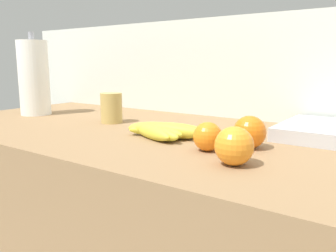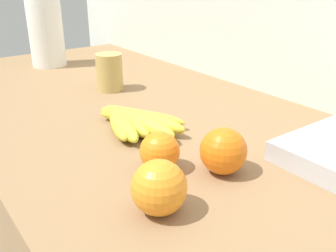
# 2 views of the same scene
# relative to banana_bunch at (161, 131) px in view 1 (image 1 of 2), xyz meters

# --- Properties ---
(wall_back) EXTENTS (2.22, 0.06, 1.30)m
(wall_back) POSITION_rel_banana_bunch_xyz_m (0.05, 0.44, -0.31)
(wall_back) COLOR silver
(wall_back) RESTS_ON ground
(banana_bunch) EXTENTS (0.22, 0.17, 0.04)m
(banana_bunch) POSITION_rel_banana_bunch_xyz_m (0.00, 0.00, 0.00)
(banana_bunch) COLOR gold
(banana_bunch) RESTS_ON counter
(orange_right) EXTENTS (0.07, 0.07, 0.07)m
(orange_right) POSITION_rel_banana_bunch_xyz_m (0.17, -0.05, 0.01)
(orange_right) COLOR orange
(orange_right) RESTS_ON counter
(orange_back_right) EXTENTS (0.08, 0.08, 0.08)m
(orange_back_right) POSITION_rel_banana_bunch_xyz_m (0.26, -0.12, 0.02)
(orange_back_right) COLOR orange
(orange_back_right) RESTS_ON counter
(orange_front) EXTENTS (0.08, 0.08, 0.08)m
(orange_front) POSITION_rel_banana_bunch_xyz_m (0.24, 0.03, 0.02)
(orange_front) COLOR orange
(orange_front) RESTS_ON counter
(paper_towel_roll) EXTENTS (0.11, 0.11, 0.31)m
(paper_towel_roll) POSITION_rel_banana_bunch_xyz_m (-0.64, 0.06, 0.12)
(paper_towel_roll) COLOR white
(paper_towel_roll) RESTS_ON counter
(mug) EXTENTS (0.07, 0.07, 0.10)m
(mug) POSITION_rel_banana_bunch_xyz_m (-0.27, 0.09, 0.03)
(mug) COLOR tan
(mug) RESTS_ON counter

